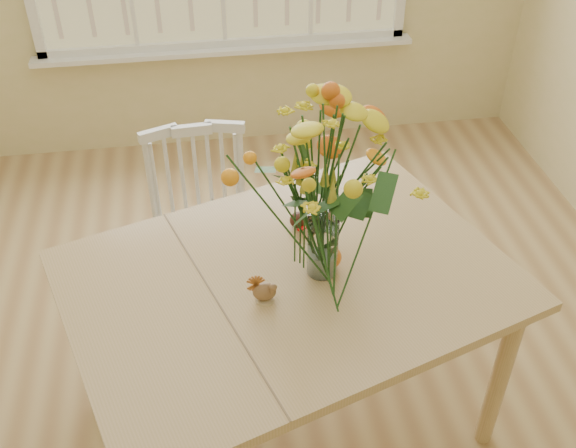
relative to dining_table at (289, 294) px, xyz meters
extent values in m
cube|color=#AA8152|center=(-0.04, 0.13, -0.74)|extent=(4.00, 4.50, 0.01)
cube|color=white|center=(-0.04, 2.31, -0.04)|extent=(2.42, 0.12, 0.03)
cube|color=tan|center=(0.00, 0.00, 0.07)|extent=(1.81, 1.53, 0.04)
cube|color=tan|center=(0.00, 0.00, 0.00)|extent=(1.66, 1.38, 0.10)
cylinder|color=tan|center=(-0.79, 0.22, -0.34)|extent=(0.07, 0.07, 0.79)
cylinder|color=tan|center=(0.79, -0.22, -0.34)|extent=(0.07, 0.07, 0.79)
cylinder|color=tan|center=(0.50, 0.65, -0.34)|extent=(0.07, 0.07, 0.79)
cube|color=white|center=(-0.29, 0.65, -0.27)|extent=(0.48, 0.46, 0.05)
cube|color=white|center=(-0.30, 0.82, -0.01)|extent=(0.46, 0.07, 0.52)
cylinder|color=white|center=(-0.45, 0.47, -0.51)|extent=(0.04, 0.04, 0.44)
cylinder|color=white|center=(-0.47, 0.80, -0.51)|extent=(0.04, 0.04, 0.44)
cylinder|color=white|center=(-0.10, 0.49, -0.51)|extent=(0.04, 0.04, 0.44)
cylinder|color=white|center=(-0.12, 0.82, -0.51)|extent=(0.04, 0.04, 0.44)
cylinder|color=white|center=(0.12, 0.01, 0.22)|extent=(0.11, 0.11, 0.25)
ellipsoid|color=#CF6418|center=(0.14, 0.03, 0.13)|extent=(0.11, 0.11, 0.08)
cylinder|color=#CCB78C|center=(-0.10, -0.11, 0.10)|extent=(0.06, 0.06, 0.01)
ellipsoid|color=brown|center=(-0.10, -0.11, 0.13)|extent=(0.08, 0.06, 0.07)
ellipsoid|color=#38160F|center=(0.08, 0.27, 0.12)|extent=(0.07, 0.07, 0.06)
camera|label=1|loc=(-0.28, -1.76, 1.72)|focal=42.00mm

